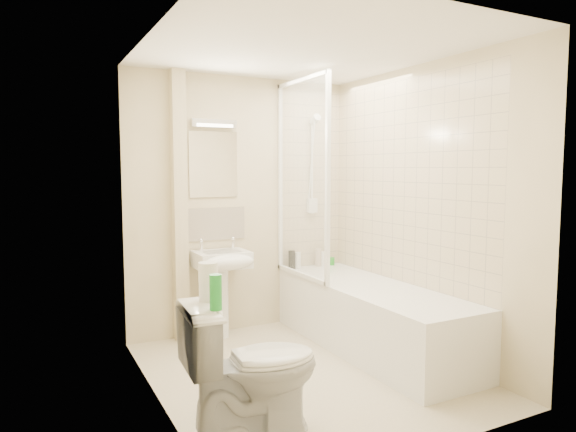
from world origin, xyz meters
TOP-DOWN VIEW (x-y plane):
  - floor at (0.00, 0.00)m, footprint 2.50×2.50m
  - wall_back at (0.00, 1.25)m, footprint 2.20×0.02m
  - wall_left at (-1.10, 0.00)m, footprint 0.02×2.50m
  - wall_right at (1.10, 0.00)m, footprint 0.02×2.50m
  - ceiling at (0.00, 0.00)m, footprint 2.20×2.50m
  - tile_back at (0.75, 1.24)m, footprint 0.70×0.01m
  - tile_right at (1.09, 0.20)m, footprint 0.01×2.10m
  - pipe_boxing at (-0.62, 1.19)m, footprint 0.12×0.12m
  - splashback at (-0.28, 1.24)m, footprint 0.60×0.02m
  - mirror at (-0.28, 1.24)m, footprint 0.46×0.01m
  - strip_light at (-0.28, 1.22)m, footprint 0.42×0.07m
  - bathtub at (0.75, 0.20)m, footprint 0.70×2.10m
  - shower_screen at (0.40, 0.80)m, footprint 0.04×0.92m
  - shower_fixture at (0.75, 1.19)m, footprint 0.10×0.16m
  - pedestal_sink at (-0.28, 1.01)m, footprint 0.47×0.45m
  - bottle_black_a at (0.49, 1.16)m, footprint 0.07×0.07m
  - bottle_white_a at (0.56, 1.16)m, footprint 0.06×0.06m
  - bottle_cream at (0.80, 1.16)m, footprint 0.06×0.06m
  - bottle_white_b at (0.85, 1.16)m, footprint 0.06×0.06m
  - bottle_green at (0.95, 1.16)m, footprint 0.07×0.07m
  - toilet at (-0.72, -0.64)m, footprint 0.56×0.85m
  - toilet_roll_lower at (-0.95, -0.55)m, footprint 0.10×0.10m
  - toilet_roll_upper at (-0.95, -0.56)m, footprint 0.11×0.11m
  - green_bottle at (-0.97, -0.75)m, footprint 0.07×0.07m

SIDE VIEW (x-z plane):
  - floor at x=0.00m, z-range 0.00..0.00m
  - bathtub at x=0.75m, z-range 0.01..0.56m
  - toilet at x=-0.72m, z-range 0.00..0.80m
  - bottle_green at x=0.95m, z-range 0.55..0.63m
  - bottle_white_b at x=0.85m, z-range 0.55..0.70m
  - bottle_white_a at x=0.56m, z-range 0.55..0.71m
  - pedestal_sink at x=-0.28m, z-range 0.18..1.10m
  - bottle_cream at x=0.80m, z-range 0.55..0.73m
  - bottle_black_a at x=0.49m, z-range 0.55..0.73m
  - toilet_roll_lower at x=-0.95m, z-range 0.80..0.91m
  - green_bottle at x=-0.97m, z-range 0.80..0.99m
  - toilet_roll_upper at x=-0.95m, z-range 0.91..1.02m
  - splashback at x=-0.28m, z-range 0.88..1.18m
  - wall_back at x=0.00m, z-range 0.00..2.40m
  - wall_left at x=-1.10m, z-range 0.00..2.40m
  - wall_right at x=1.10m, z-range 0.00..2.40m
  - pipe_boxing at x=-0.62m, z-range 0.00..2.40m
  - tile_back at x=0.75m, z-range 0.55..2.30m
  - tile_right at x=1.09m, z-range 0.55..2.30m
  - shower_screen at x=0.40m, z-range 0.55..2.35m
  - shower_fixture at x=0.75m, z-range 1.05..2.04m
  - mirror at x=-0.28m, z-range 1.28..1.88m
  - strip_light at x=-0.28m, z-range 1.92..1.98m
  - ceiling at x=0.00m, z-range 2.39..2.41m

